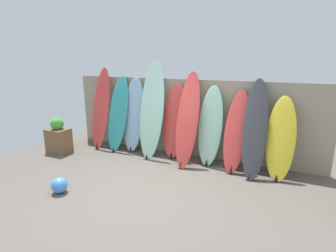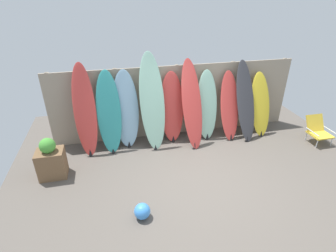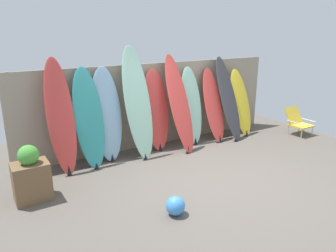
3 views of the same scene
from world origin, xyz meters
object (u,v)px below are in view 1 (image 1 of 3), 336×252
Objects in this scene: surfboard_charcoal_8 at (255,129)px; surfboard_seafoam_6 at (210,127)px; surfboard_skyblue_2 at (133,115)px; surfboard_yellow_9 at (281,139)px; surfboard_seafoam_3 at (152,111)px; surfboard_red_7 at (236,132)px; surfboard_red_0 at (101,109)px; surfboard_red_5 at (188,120)px; planter_box at (58,138)px; beach_ball at (59,185)px; surfboard_red_4 at (174,122)px; surfboard_teal_1 at (118,114)px.

surfboard_seafoam_6 is at bearing 169.86° from surfboard_charcoal_8.
surfboard_yellow_9 is (3.37, -0.15, -0.12)m from surfboard_skyblue_2.
surfboard_seafoam_3 is 1.95m from surfboard_red_7.
surfboard_red_0 is 1.30× the size of surfboard_yellow_9.
surfboard_red_5 is 1.17× the size of surfboard_seafoam_6.
surfboard_charcoal_8 is at bearing -4.40° from surfboard_skyblue_2.
surfboard_seafoam_6 is 0.57m from surfboard_red_7.
surfboard_red_0 is 2.86m from surfboard_seafoam_6.
surfboard_red_0 reaches higher than surfboard_charcoal_8.
beach_ball is (1.60, -1.50, -0.24)m from planter_box.
surfboard_red_5 is (0.92, -0.10, -0.11)m from surfboard_seafoam_3.
surfboard_skyblue_2 is 1.06× the size of surfboard_red_4.
surfboard_skyblue_2 is at bearing 166.61° from surfboard_seafoam_3.
surfboard_red_5 is 1.38m from surfboard_charcoal_8.
surfboard_red_0 is 1.11× the size of surfboard_teal_1.
surfboard_yellow_9 is 5.04m from planter_box.
surfboard_red_0 is 1.49m from surfboard_seafoam_3.
surfboard_seafoam_3 reaches higher than surfboard_red_5.
surfboard_teal_1 is at bearing 177.73° from surfboard_charcoal_8.
surfboard_skyblue_2 is (0.90, 0.11, -0.11)m from surfboard_red_0.
surfboard_skyblue_2 is at bearing 175.60° from surfboard_charcoal_8.
surfboard_red_7 is 1.88× the size of planter_box.
surfboard_skyblue_2 is at bearing 176.74° from surfboard_red_7.
beach_ball is (0.01, -2.41, -0.77)m from surfboard_skyblue_2.
surfboard_charcoal_8 is at bearing -1.68° from surfboard_red_0.
surfboard_yellow_9 reaches higher than planter_box.
surfboard_red_0 is 1.12× the size of surfboard_skyblue_2.
beach_ball is (-1.51, -2.17, -0.85)m from surfboard_red_5.
surfboard_teal_1 is 1.49m from surfboard_red_4.
planter_box is at bearing -169.40° from surfboard_red_7.
surfboard_yellow_9 is at bearing 33.95° from beach_ball.
surfboard_red_0 is 0.52m from surfboard_teal_1.
surfboard_seafoam_6 is 1.04× the size of surfboard_red_7.
surfboard_seafoam_3 is (1.49, -0.03, 0.08)m from surfboard_red_0.
surfboard_yellow_9 is 1.81× the size of planter_box.
surfboard_seafoam_3 is at bearing 19.41° from planter_box.
surfboard_skyblue_2 is 2.90m from surfboard_charcoal_8.
surfboard_seafoam_3 is 2.53m from beach_ball.
surfboard_seafoam_3 is 1.39m from surfboard_seafoam_6.
planter_box is (-4.49, -0.69, -0.56)m from surfboard_charcoal_8.
surfboard_seafoam_6 is 3.69m from planter_box.
planter_box is at bearing -171.24° from surfboard_charcoal_8.
beach_ball is at bearing -137.98° from surfboard_red_7.
surfboard_teal_1 is at bearing -179.12° from surfboard_seafoam_6.
beach_ball is at bearing -114.31° from surfboard_red_4.
surfboard_yellow_9 is (0.47, 0.07, -0.15)m from surfboard_charcoal_8.
surfboard_red_7 is at bearing -5.85° from surfboard_red_4.
surfboard_red_4 reaches higher than beach_ball.
surfboard_seafoam_6 reaches higher than planter_box.
surfboard_skyblue_2 is (0.39, 0.09, -0.02)m from surfboard_teal_1.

